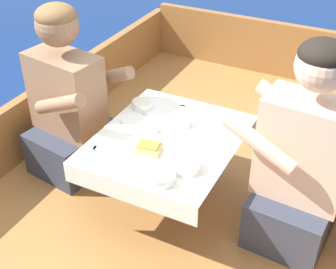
{
  "coord_description": "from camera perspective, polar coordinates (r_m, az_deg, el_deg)",
  "views": [
    {
      "loc": [
        0.85,
        -1.7,
        1.99
      ],
      "look_at": [
        0.0,
        -0.02,
        0.72
      ],
      "focal_mm": 50.0,
      "sensor_mm": 36.0,
      "label": 1
    }
  ],
  "objects": [
    {
      "name": "bowl_starboard_near",
      "position": [
        2.01,
        -0.83,
        -5.19
      ],
      "size": [
        0.12,
        0.12,
        0.04
      ],
      "color": "white",
      "rests_on": "cockpit_table"
    },
    {
      "name": "utensil_knife_starboard",
      "position": [
        2.36,
        -5.05,
        0.68
      ],
      "size": [
        0.14,
        0.11,
        0.0
      ],
      "rotation": [
        0.0,
        0.0,
        2.49
      ],
      "color": "silver",
      "rests_on": "cockpit_table"
    },
    {
      "name": "coffee_cup_starboard",
      "position": [
        2.33,
        -1.95,
        1.07
      ],
      "size": [
        0.1,
        0.07,
        0.05
      ],
      "color": "white",
      "rests_on": "cockpit_table"
    },
    {
      "name": "coffee_cup_port",
      "position": [
        2.37,
        1.85,
        1.83
      ],
      "size": [
        0.11,
        0.08,
        0.06
      ],
      "color": "white",
      "rests_on": "cockpit_table"
    },
    {
      "name": "boat_deck",
      "position": [
        2.65,
        0.17,
        -10.27
      ],
      "size": [
        2.02,
        3.55,
        0.29
      ],
      "primitive_type": "cube",
      "color": "#9E6B38",
      "rests_on": "ground_plane"
    },
    {
      "name": "bow_coaming",
      "position": [
        3.85,
        12.09,
        10.33
      ],
      "size": [
        1.9,
        0.06,
        0.43
      ],
      "primitive_type": "cube",
      "color": "#936033",
      "rests_on": "boat_deck"
    },
    {
      "name": "utensil_spoon_center",
      "position": [
        2.45,
        -2.17,
        2.25
      ],
      "size": [
        0.17,
        0.07,
        0.01
      ],
      "rotation": [
        0.0,
        0.0,
        2.83
      ],
      "color": "silver",
      "rests_on": "cockpit_table"
    },
    {
      "name": "gunwale_port",
      "position": [
        2.93,
        -17.21,
        0.9
      ],
      "size": [
        0.06,
        3.55,
        0.37
      ],
      "primitive_type": "cube",
      "color": "#936033",
      "rests_on": "boat_deck"
    },
    {
      "name": "utensil_spoon_port",
      "position": [
        2.41,
        7.47,
        1.34
      ],
      "size": [
        0.16,
        0.08,
        0.01
      ],
      "rotation": [
        0.0,
        0.0,
        2.75
      ],
      "color": "silver",
      "rests_on": "cockpit_table"
    },
    {
      "name": "plate_bread",
      "position": [
        2.27,
        4.96,
        -0.77
      ],
      "size": [
        0.21,
        0.21,
        0.01
      ],
      "color": "white",
      "rests_on": "cockpit_table"
    },
    {
      "name": "utensil_fork_port",
      "position": [
        2.53,
        2.86,
        3.22
      ],
      "size": [
        0.17,
        0.02,
        0.0
      ],
      "rotation": [
        0.0,
        0.0,
        3.12
      ],
      "color": "silver",
      "rests_on": "cockpit_table"
    },
    {
      "name": "plate_sandwich",
      "position": [
        2.18,
        -2.34,
        -2.27
      ],
      "size": [
        0.22,
        0.22,
        0.01
      ],
      "color": "white",
      "rests_on": "cockpit_table"
    },
    {
      "name": "bowl_center_far",
      "position": [
        2.53,
        -3.08,
        3.76
      ],
      "size": [
        0.11,
        0.11,
        0.04
      ],
      "color": "white",
      "rests_on": "cockpit_table"
    },
    {
      "name": "person_port",
      "position": [
        2.63,
        -12.0,
        3.37
      ],
      "size": [
        0.57,
        0.51,
        0.98
      ],
      "rotation": [
        0.0,
        0.0,
        -0.16
      ],
      "color": "#333847",
      "rests_on": "boat_deck"
    },
    {
      "name": "bowl_port_near",
      "position": [
        2.08,
        2.32,
        -3.72
      ],
      "size": [
        0.13,
        0.13,
        0.04
      ],
      "color": "white",
      "rests_on": "cockpit_table"
    },
    {
      "name": "ground_plane",
      "position": [
        2.76,
        0.16,
        -12.41
      ],
      "size": [
        60.0,
        60.0,
        0.0
      ],
      "primitive_type": "plane",
      "color": "navy"
    },
    {
      "name": "cockpit_table",
      "position": [
        2.31,
        0.0,
        -1.29
      ],
      "size": [
        0.67,
        0.79,
        0.42
      ],
      "color": "#B2B2B7",
      "rests_on": "boat_deck"
    },
    {
      "name": "utensil_fork_starboard",
      "position": [
        2.2,
        -9.41,
        -2.37
      ],
      "size": [
        0.05,
        0.17,
        0.0
      ],
      "rotation": [
        0.0,
        0.0,
        1.79
      ],
      "color": "silver",
      "rests_on": "cockpit_table"
    },
    {
      "name": "sandwich",
      "position": [
        2.16,
        -2.36,
        -1.69
      ],
      "size": [
        0.13,
        0.1,
        0.05
      ],
      "rotation": [
        0.0,
        0.0,
        0.17
      ],
      "color": "tan",
      "rests_on": "plate_sandwich"
    },
    {
      "name": "person_starboard",
      "position": [
        2.19,
        15.92,
        -3.53
      ],
      "size": [
        0.54,
        0.47,
        1.02
      ],
      "rotation": [
        0.0,
        0.0,
        3.07
      ],
      "color": "#333847",
      "rests_on": "boat_deck"
    }
  ]
}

